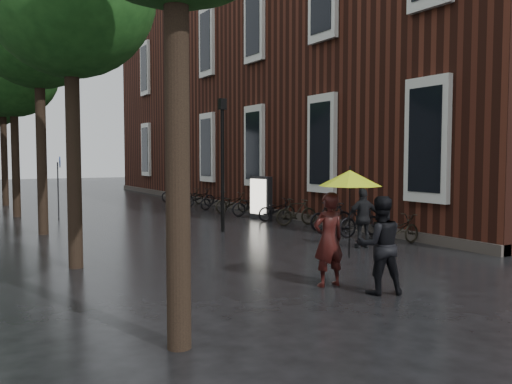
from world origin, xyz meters
TOP-DOWN VIEW (x-y plane):
  - ground at (0.00, 0.00)m, footprint 120.00×120.00m
  - brick_building at (10.47, 19.46)m, footprint 10.20×33.20m
  - street_trees at (-3.99, 15.91)m, footprint 4.33×34.03m
  - person_burgundy at (-0.19, 2.77)m, footprint 0.69×0.48m
  - person_black at (0.27, 1.84)m, footprint 1.08×0.98m
  - lime_umbrella at (0.02, 2.40)m, footprint 1.20×1.20m
  - pedestrian_walking at (3.38, 5.85)m, footprint 1.04×0.65m
  - parked_bicycles at (4.58, 14.51)m, footprint 2.08×17.72m
  - ad_lightbox at (4.42, 13.23)m, footprint 0.27×1.15m
  - lamp_post at (1.44, 10.68)m, footprint 0.23×0.23m
  - cycle_sign at (-2.57, 17.71)m, footprint 0.13×0.46m

SIDE VIEW (x-z plane):
  - ground at x=0.00m, z-range 0.00..0.00m
  - parked_bicycles at x=4.58m, z-range -0.04..0.96m
  - pedestrian_walking at x=3.38m, z-range 0.00..1.65m
  - ad_lightbox at x=4.42m, z-range 0.01..1.73m
  - person_black at x=0.27m, z-range 0.00..1.81m
  - person_burgundy at x=-0.19m, z-range 0.00..1.84m
  - cycle_sign at x=-2.57m, z-range 0.41..2.93m
  - lime_umbrella at x=0.02m, z-range 1.24..2.99m
  - lamp_post at x=1.44m, z-range 0.48..4.92m
  - brick_building at x=10.47m, z-range -0.01..11.99m
  - street_trees at x=-3.99m, z-range 1.88..10.79m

